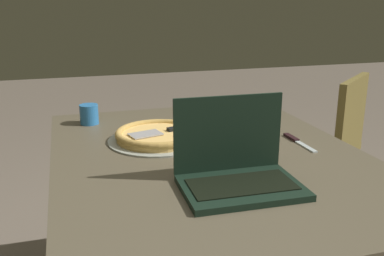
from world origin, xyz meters
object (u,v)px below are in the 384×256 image
(pizza_plate, at_px, (233,110))
(pizza_tray, at_px, (158,135))
(drink_cup, at_px, (89,114))
(dining_table, at_px, (209,171))
(table_knife, at_px, (297,141))
(laptop, at_px, (237,168))
(chair_near, at_px, (324,142))

(pizza_plate, xyz_separation_m, pizza_tray, (0.28, -0.40, 0.01))
(pizza_tray, height_order, drink_cup, drink_cup)
(dining_table, xyz_separation_m, pizza_tray, (-0.18, -0.13, 0.08))
(dining_table, height_order, table_knife, table_knife)
(laptop, bearing_deg, drink_cup, -154.74)
(pizza_plate, relative_size, pizza_tray, 0.65)
(table_knife, bearing_deg, laptop, -50.37)
(pizza_plate, height_order, pizza_tray, pizza_tray)
(pizza_plate, distance_m, pizza_tray, 0.49)
(pizza_plate, relative_size, table_knife, 1.18)
(pizza_tray, relative_size, drink_cup, 4.51)
(laptop, relative_size, pizza_plate, 1.37)
(drink_cup, bearing_deg, chair_near, 98.99)
(pizza_plate, distance_m, drink_cup, 0.62)
(chair_near, bearing_deg, dining_table, -52.90)
(drink_cup, bearing_deg, pizza_tray, 37.27)
(chair_near, bearing_deg, pizza_tray, -64.38)
(pizza_plate, relative_size, drink_cup, 2.95)
(pizza_tray, bearing_deg, dining_table, 35.76)
(laptop, xyz_separation_m, pizza_plate, (-0.72, 0.28, -0.04))
(table_knife, xyz_separation_m, drink_cup, (-0.45, -0.69, 0.04))
(laptop, distance_m, pizza_plate, 0.78)
(pizza_tray, distance_m, drink_cup, 0.37)
(table_knife, bearing_deg, pizza_tray, -107.98)
(dining_table, relative_size, drink_cup, 16.23)
(pizza_plate, bearing_deg, chair_near, 108.38)
(chair_near, bearing_deg, pizza_plate, -71.62)
(pizza_tray, xyz_separation_m, chair_near, (-0.49, 1.02, -0.28))
(dining_table, relative_size, chair_near, 1.51)
(laptop, xyz_separation_m, table_knife, (-0.29, 0.35, -0.05))
(laptop, bearing_deg, chair_near, 136.00)
(dining_table, xyz_separation_m, table_knife, (-0.03, 0.34, 0.06))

